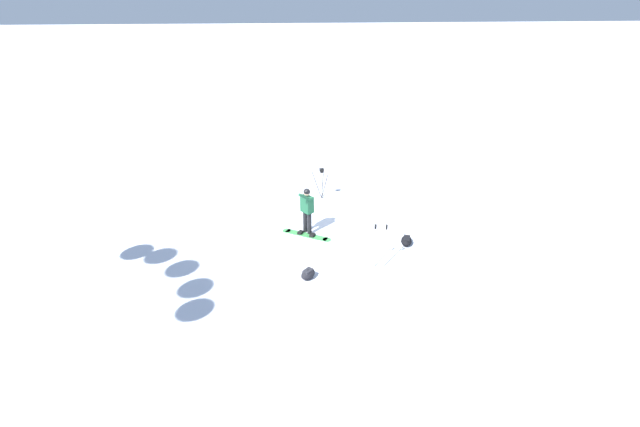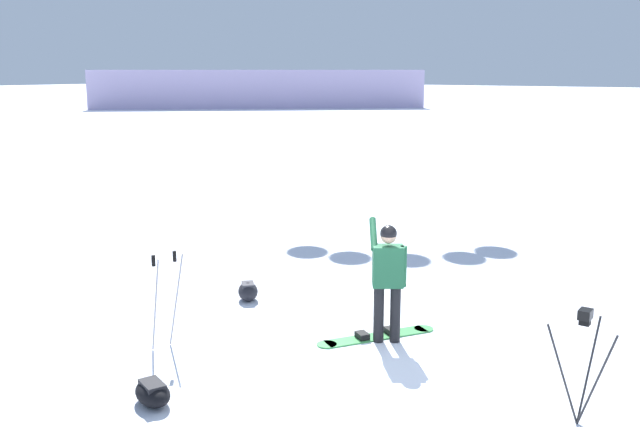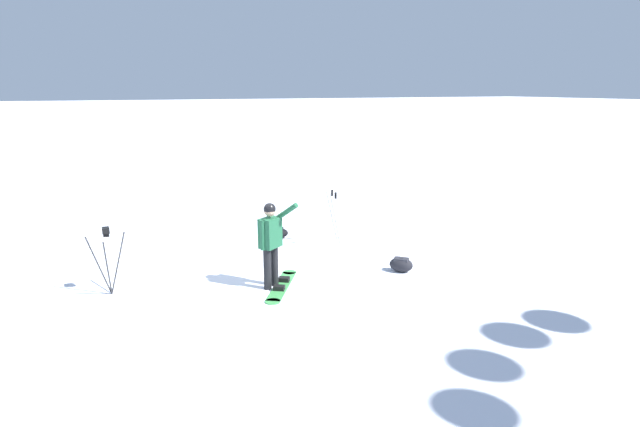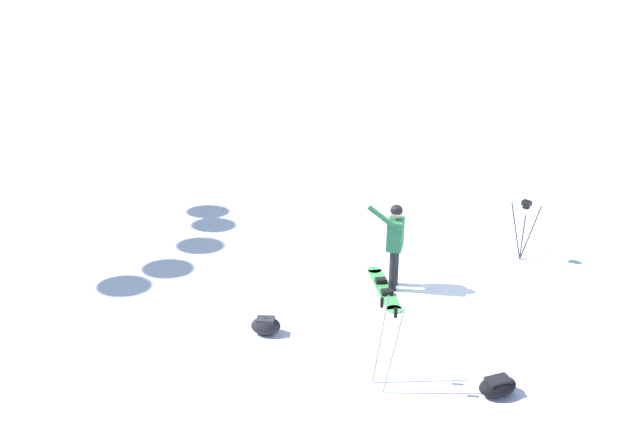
{
  "view_description": "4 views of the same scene",
  "coord_description": "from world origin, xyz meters",
  "px_view_note": "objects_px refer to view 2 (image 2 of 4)",
  "views": [
    {
      "loc": [
        -13.19,
        1.98,
        6.99
      ],
      "look_at": [
        -1.43,
        0.37,
        1.15
      ],
      "focal_mm": 24.36,
      "sensor_mm": 36.0,
      "label": 1
    },
    {
      "loc": [
        3.87,
        -7.22,
        3.57
      ],
      "look_at": [
        -1.77,
        0.95,
        1.56
      ],
      "focal_mm": 39.79,
      "sensor_mm": 36.0,
      "label": 2
    },
    {
      "loc": [
        2.48,
        9.44,
        3.62
      ],
      "look_at": [
        -1.53,
        0.55,
        1.28
      ],
      "focal_mm": 29.66,
      "sensor_mm": 36.0,
      "label": 3
    },
    {
      "loc": [
        -8.38,
        -6.33,
        5.65
      ],
      "look_at": [
        -1.86,
        1.1,
        1.67
      ],
      "focal_mm": 36.75,
      "sensor_mm": 36.0,
      "label": 4
    }
  ],
  "objects_px": {
    "snowboarder": "(388,272)",
    "gear_bag_small": "(248,291)",
    "gear_bag_large": "(153,392)",
    "ski_poles": "(165,287)",
    "camera_tripod": "(584,342)",
    "snowboard": "(377,335)"
  },
  "relations": [
    {
      "from": "gear_bag_large",
      "to": "ski_poles",
      "type": "xyz_separation_m",
      "value": [
        -0.99,
        1.16,
        0.71
      ]
    },
    {
      "from": "ski_poles",
      "to": "camera_tripod",
      "type": "bearing_deg",
      "value": 11.71
    },
    {
      "from": "gear_bag_large",
      "to": "gear_bag_small",
      "type": "height_order",
      "value": "gear_bag_small"
    },
    {
      "from": "snowboard",
      "to": "gear_bag_small",
      "type": "relative_size",
      "value": 2.75
    },
    {
      "from": "camera_tripod",
      "to": "gear_bag_small",
      "type": "bearing_deg",
      "value": 168.11
    },
    {
      "from": "gear_bag_large",
      "to": "ski_poles",
      "type": "relative_size",
      "value": 0.5
    },
    {
      "from": "snowboard",
      "to": "gear_bag_large",
      "type": "distance_m",
      "value": 3.26
    },
    {
      "from": "snowboarder",
      "to": "camera_tripod",
      "type": "distance_m",
      "value": 2.87
    },
    {
      "from": "snowboard",
      "to": "gear_bag_small",
      "type": "bearing_deg",
      "value": 174.89
    },
    {
      "from": "gear_bag_small",
      "to": "ski_poles",
      "type": "distance_m",
      "value": 2.31
    },
    {
      "from": "camera_tripod",
      "to": "gear_bag_large",
      "type": "bearing_deg",
      "value": -151.0
    },
    {
      "from": "gear_bag_small",
      "to": "ski_poles",
      "type": "height_order",
      "value": "ski_poles"
    },
    {
      "from": "camera_tripod",
      "to": "snowboard",
      "type": "bearing_deg",
      "value": 162.61
    },
    {
      "from": "camera_tripod",
      "to": "gear_bag_small",
      "type": "xyz_separation_m",
      "value": [
        -5.39,
        1.13,
        -0.74
      ]
    },
    {
      "from": "snowboarder",
      "to": "camera_tripod",
      "type": "height_order",
      "value": "snowboarder"
    },
    {
      "from": "snowboarder",
      "to": "gear_bag_small",
      "type": "xyz_separation_m",
      "value": [
        -2.65,
        0.27,
        -0.81
      ]
    },
    {
      "from": "camera_tripod",
      "to": "snowboarder",
      "type": "bearing_deg",
      "value": 162.46
    },
    {
      "from": "snowboarder",
      "to": "ski_poles",
      "type": "bearing_deg",
      "value": -139.19
    },
    {
      "from": "gear_bag_large",
      "to": "ski_poles",
      "type": "height_order",
      "value": "ski_poles"
    },
    {
      "from": "gear_bag_large",
      "to": "camera_tripod",
      "type": "relative_size",
      "value": 0.52
    },
    {
      "from": "snowboard",
      "to": "gear_bag_small",
      "type": "height_order",
      "value": "gear_bag_small"
    },
    {
      "from": "snowboard",
      "to": "ski_poles",
      "type": "xyz_separation_m",
      "value": [
        -2.0,
        -1.93,
        0.83
      ]
    }
  ]
}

